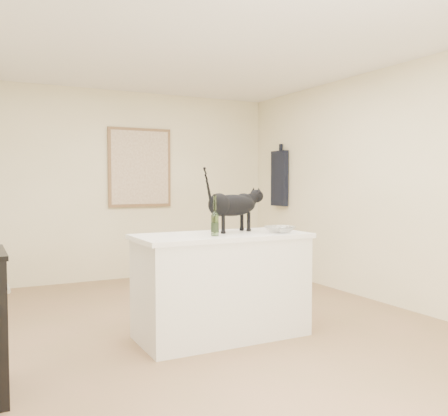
% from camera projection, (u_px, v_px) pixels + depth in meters
% --- Properties ---
extents(floor, '(5.50, 5.50, 0.00)m').
position_uv_depth(floor, '(202.00, 332.00, 4.46)').
color(floor, '#956C4F').
rests_on(floor, ground).
extents(ceiling, '(5.50, 5.50, 0.00)m').
position_uv_depth(ceiling, '(201.00, 39.00, 4.33)').
color(ceiling, white).
rests_on(ceiling, ground).
extents(wall_back, '(4.50, 0.00, 4.50)m').
position_uv_depth(wall_back, '(118.00, 185.00, 6.84)').
color(wall_back, '#F5E8BE').
rests_on(wall_back, ground).
extents(wall_right, '(0.00, 5.50, 5.50)m').
position_uv_depth(wall_right, '(388.00, 186.00, 5.42)').
color(wall_right, '#F5E8BE').
rests_on(wall_right, ground).
extents(island_base, '(1.44, 0.67, 0.86)m').
position_uv_depth(island_base, '(222.00, 287.00, 4.31)').
color(island_base, white).
rests_on(island_base, floor).
extents(island_top, '(1.50, 0.70, 0.04)m').
position_uv_depth(island_top, '(222.00, 236.00, 4.28)').
color(island_top, white).
rests_on(island_top, island_base).
extents(artwork_frame, '(0.90, 0.03, 1.10)m').
position_uv_depth(artwork_frame, '(140.00, 168.00, 6.93)').
color(artwork_frame, brown).
rests_on(artwork_frame, wall_back).
extents(artwork_canvas, '(0.82, 0.00, 1.02)m').
position_uv_depth(artwork_canvas, '(140.00, 168.00, 6.92)').
color(artwork_canvas, beige).
rests_on(artwork_canvas, wall_back).
extents(hanging_garment, '(0.08, 0.34, 0.80)m').
position_uv_depth(hanging_garment, '(279.00, 178.00, 7.21)').
color(hanging_garment, black).
rests_on(hanging_garment, wall_right).
extents(black_cat, '(0.64, 0.32, 0.43)m').
position_uv_depth(black_cat, '(232.00, 208.00, 4.41)').
color(black_cat, black).
rests_on(black_cat, island_top).
extents(wine_bottle, '(0.09, 0.09, 0.30)m').
position_uv_depth(wine_bottle, '(215.00, 218.00, 4.11)').
color(wine_bottle, '#386327').
rests_on(wine_bottle, island_top).
extents(glass_bowl, '(0.27, 0.27, 0.06)m').
position_uv_depth(glass_bowl, '(280.00, 230.00, 4.34)').
color(glass_bowl, silver).
rests_on(glass_bowl, island_top).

